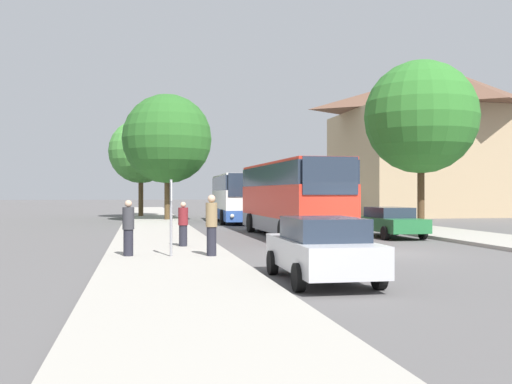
{
  "coord_description": "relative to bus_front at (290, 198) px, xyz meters",
  "views": [
    {
      "loc": [
        -7.9,
        -19.72,
        2.12
      ],
      "look_at": [
        -1.23,
        14.65,
        2.13
      ],
      "focal_mm": 42.0,
      "sensor_mm": 36.0,
      "label": 1
    }
  ],
  "objects": [
    {
      "name": "ground_plane",
      "position": [
        0.91,
        -7.75,
        -1.86
      ],
      "size": [
        300.0,
        300.0,
        0.0
      ],
      "primitive_type": "plane",
      "color": "#565454",
      "rests_on": "ground"
    },
    {
      "name": "sidewalk_left",
      "position": [
        -6.09,
        -7.75,
        -1.79
      ],
      "size": [
        4.0,
        120.0,
        0.15
      ],
      "primitive_type": "cube",
      "color": "#A39E93",
      "rests_on": "ground_plane"
    },
    {
      "name": "building_right_background",
      "position": [
        20.86,
        23.35,
        4.85
      ],
      "size": [
        18.87,
        13.41,
        13.43
      ],
      "color": "tan",
      "rests_on": "ground_plane"
    },
    {
      "name": "bus_front",
      "position": [
        0.0,
        0.0,
        0.0
      ],
      "size": [
        2.84,
        11.88,
        3.49
      ],
      "rotation": [
        0.0,
        0.0,
        0.01
      ],
      "color": "gray",
      "rests_on": "ground_plane"
    },
    {
      "name": "bus_middle",
      "position": [
        -0.39,
        13.83,
        -0.09
      ],
      "size": [
        3.08,
        10.7,
        3.31
      ],
      "rotation": [
        0.0,
        0.0,
        -0.04
      ],
      "color": "#2D519E",
      "rests_on": "ground_plane"
    },
    {
      "name": "parked_car_left_curb",
      "position": [
        -2.77,
        -13.89,
        -1.07
      ],
      "size": [
        2.05,
        4.42,
        1.53
      ],
      "rotation": [
        0.0,
        0.0,
        -0.02
      ],
      "color": "#B7B7BC",
      "rests_on": "ground_plane"
    },
    {
      "name": "parked_car_right_near",
      "position": [
        4.52,
        -1.19,
        -1.12
      ],
      "size": [
        2.03,
        4.61,
        1.41
      ],
      "rotation": [
        0.0,
        0.0,
        3.15
      ],
      "color": "#236B38",
      "rests_on": "ground_plane"
    },
    {
      "name": "parked_car_right_far",
      "position": [
        4.77,
        15.63,
        -1.08
      ],
      "size": [
        2.28,
        4.54,
        1.47
      ],
      "rotation": [
        0.0,
        0.0,
        3.1
      ],
      "color": "black",
      "rests_on": "ground_plane"
    },
    {
      "name": "bus_stop_sign",
      "position": [
        -6.06,
        -8.97,
        -0.24
      ],
      "size": [
        0.08,
        0.45,
        2.36
      ],
      "color": "gray",
      "rests_on": "sidewalk_left"
    },
    {
      "name": "pedestrian_waiting_near",
      "position": [
        -7.35,
        -8.6,
        -0.84
      ],
      "size": [
        0.36,
        0.36,
        1.73
      ],
      "rotation": [
        0.0,
        0.0,
        3.45
      ],
      "color": "#23232D",
      "rests_on": "sidewalk_left"
    },
    {
      "name": "pedestrian_waiting_far",
      "position": [
        -4.82,
        -9.06,
        -0.75
      ],
      "size": [
        0.36,
        0.36,
        1.89
      ],
      "rotation": [
        0.0,
        0.0,
        5.29
      ],
      "color": "#23232D",
      "rests_on": "sidewalk_left"
    },
    {
      "name": "pedestrian_walking_back",
      "position": [
        -5.45,
        -5.6,
        -0.9
      ],
      "size": [
        0.36,
        0.36,
        1.62
      ],
      "rotation": [
        0.0,
        0.0,
        3.88
      ],
      "color": "#23232D",
      "rests_on": "sidewalk_left"
    },
    {
      "name": "tree_left_near",
      "position": [
        -5.07,
        16.14,
        4.11
      ],
      "size": [
        6.44,
        6.44,
        9.05
      ],
      "color": "#513D23",
      "rests_on": "sidewalk_left"
    },
    {
      "name": "tree_left_far",
      "position": [
        -6.92,
        22.92,
        3.63
      ],
      "size": [
        5.29,
        5.29,
        8.0
      ],
      "color": "#513D23",
      "rests_on": "sidewalk_left"
    },
    {
      "name": "tree_right_near",
      "position": [
        8.75,
        4.21,
        4.54
      ],
      "size": [
        6.45,
        6.45,
        9.49
      ],
      "color": "#47331E",
      "rests_on": "sidewalk_right"
    }
  ]
}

